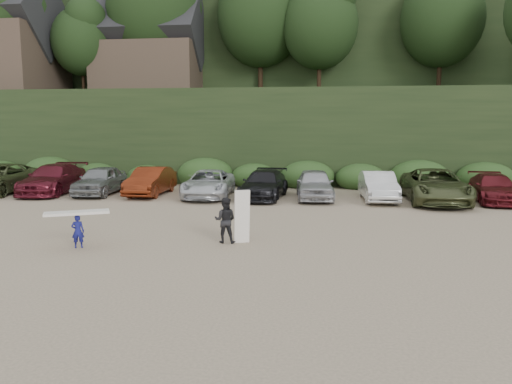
# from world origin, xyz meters

# --- Properties ---
(ground) EXTENTS (120.00, 120.00, 0.00)m
(ground) POSITION_xyz_m (0.00, 0.00, 0.00)
(ground) COLOR tan
(ground) RESTS_ON ground
(hillside_backdrop) EXTENTS (90.00, 41.50, 28.00)m
(hillside_backdrop) POSITION_xyz_m (-0.26, 35.93, 11.22)
(hillside_backdrop) COLOR black
(hillside_backdrop) RESTS_ON ground
(parked_cars) EXTENTS (39.94, 6.17, 1.63)m
(parked_cars) POSITION_xyz_m (-3.28, 9.94, 0.76)
(parked_cars) COLOR #BABABF
(parked_cars) RESTS_ON ground
(child_surfer) EXTENTS (1.97, 1.35, 1.16)m
(child_surfer) POSITION_xyz_m (-5.68, -1.08, 0.79)
(child_surfer) COLOR navy
(child_surfer) RESTS_ON ground
(adult_surfer) EXTENTS (1.20, 0.57, 1.76)m
(adult_surfer) POSITION_xyz_m (-1.19, 0.22, 0.76)
(adult_surfer) COLOR black
(adult_surfer) RESTS_ON ground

